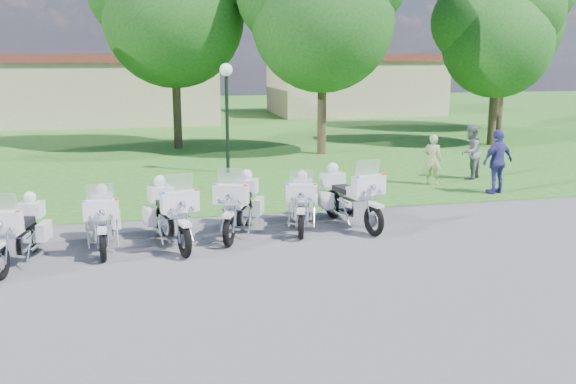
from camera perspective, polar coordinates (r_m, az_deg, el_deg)
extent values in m
plane|color=#545459|center=(13.87, 1.64, -4.84)|extent=(100.00, 100.00, 0.00)
cube|color=#266720|center=(40.19, -7.92, 6.26)|extent=(100.00, 48.00, 0.01)
torus|color=black|center=(12.89, -24.17, -5.74)|extent=(0.24, 0.67, 0.66)
torus|color=black|center=(14.39, -21.74, -3.73)|extent=(0.24, 0.67, 0.66)
cube|color=silver|center=(12.91, -24.08, -2.43)|extent=(0.74, 0.36, 0.39)
cube|color=silver|center=(12.88, -24.11, -0.88)|extent=(0.57, 0.22, 0.37)
sphere|color=red|center=(12.70, -22.92, -1.69)|extent=(0.09, 0.09, 0.09)
cube|color=silver|center=(13.62, -22.90, -4.18)|extent=(0.43, 0.60, 0.34)
cube|color=silver|center=(13.32, -23.37, -3.04)|extent=(0.40, 0.56, 0.22)
cube|color=black|center=(13.81, -22.59, -2.54)|extent=(0.44, 0.66, 0.12)
cube|color=silver|center=(14.12, -20.86, -3.26)|extent=(0.27, 0.54, 0.36)
cube|color=silver|center=(14.32, -23.11, -3.23)|extent=(0.27, 0.54, 0.36)
cube|color=silver|center=(14.28, -21.89, -1.45)|extent=(0.54, 0.47, 0.32)
sphere|color=silver|center=(14.23, -21.97, -0.45)|extent=(0.26, 0.26, 0.26)
torus|color=black|center=(13.29, -16.12, -4.65)|extent=(0.15, 0.65, 0.64)
torus|color=black|center=(14.87, -16.07, -2.87)|extent=(0.15, 0.65, 0.64)
cube|color=silver|center=(13.18, -16.21, -3.27)|extent=(0.19, 0.43, 0.07)
cube|color=silver|center=(13.33, -16.29, -1.53)|extent=(0.70, 0.26, 0.38)
cube|color=silver|center=(13.31, -16.37, -0.06)|extent=(0.54, 0.14, 0.36)
sphere|color=red|center=(13.23, -15.01, -0.74)|extent=(0.09, 0.09, 0.09)
sphere|color=#1426E5|center=(13.24, -17.67, -0.89)|extent=(0.09, 0.09, 0.09)
cube|color=silver|center=(14.07, -16.12, -3.24)|extent=(0.35, 0.55, 0.33)
cube|color=silver|center=(13.76, -16.21, -2.14)|extent=(0.33, 0.51, 0.21)
cube|color=black|center=(14.27, -16.19, -1.71)|extent=(0.35, 0.61, 0.12)
cube|color=silver|center=(14.68, -14.99, -2.34)|extent=(0.20, 0.51, 0.35)
cube|color=silver|center=(14.70, -17.24, -2.46)|extent=(0.20, 0.51, 0.35)
cube|color=silver|center=(14.76, -16.20, -0.72)|extent=(0.48, 0.41, 0.31)
sphere|color=silver|center=(14.71, -16.25, 0.23)|extent=(0.25, 0.25, 0.25)
torus|color=black|center=(13.18, -9.19, -4.31)|extent=(0.29, 0.73, 0.71)
torus|color=black|center=(14.86, -11.15, -2.50)|extent=(0.29, 0.73, 0.71)
cube|color=silver|center=(13.06, -9.22, -2.77)|extent=(0.29, 0.50, 0.07)
cube|color=silver|center=(13.21, -9.60, -0.85)|extent=(0.80, 0.42, 0.43)
cube|color=silver|center=(13.19, -9.73, 0.78)|extent=(0.61, 0.26, 0.40)
sphere|color=red|center=(13.20, -8.13, 0.09)|extent=(0.10, 0.10, 0.10)
sphere|color=#1426E5|center=(13.02, -10.99, -0.18)|extent=(0.10, 0.10, 0.10)
cube|color=silver|center=(14.00, -10.27, -2.83)|extent=(0.48, 0.66, 0.36)
cube|color=silver|center=(13.67, -10.05, -1.57)|extent=(0.45, 0.61, 0.23)
cube|color=black|center=(14.22, -10.67, -1.16)|extent=(0.50, 0.72, 0.13)
cube|color=silver|center=(14.75, -9.83, -1.83)|extent=(0.31, 0.58, 0.38)
cube|color=silver|center=(14.60, -12.24, -2.08)|extent=(0.31, 0.58, 0.38)
cube|color=silver|center=(14.75, -11.28, -0.11)|extent=(0.59, 0.53, 0.34)
sphere|color=silver|center=(14.69, -11.33, 0.95)|extent=(0.28, 0.28, 0.28)
torus|color=black|center=(13.80, -5.27, -3.47)|extent=(0.38, 0.70, 0.70)
torus|color=black|center=(15.47, -3.68, -1.73)|extent=(0.38, 0.70, 0.70)
cube|color=silver|center=(13.69, -5.32, -2.02)|extent=(0.34, 0.50, 0.07)
cube|color=silver|center=(13.84, -5.09, -0.21)|extent=(0.79, 0.51, 0.42)
cube|color=silver|center=(13.83, -5.06, 1.33)|extent=(0.59, 0.33, 0.39)
sphere|color=red|center=(13.67, -3.81, 0.51)|extent=(0.09, 0.09, 0.09)
sphere|color=#1426E5|center=(13.83, -6.52, 0.59)|extent=(0.09, 0.09, 0.09)
cube|color=silver|center=(14.62, -4.42, -2.05)|extent=(0.55, 0.68, 0.36)
cube|color=silver|center=(14.30, -4.67, -0.88)|extent=(0.51, 0.63, 0.23)
cube|color=black|center=(14.84, -4.16, -0.47)|extent=(0.57, 0.73, 0.13)
cube|color=silver|center=(15.22, -2.66, -1.26)|extent=(0.37, 0.58, 0.38)
cube|color=silver|center=(15.35, -4.96, -1.17)|extent=(0.37, 0.58, 0.38)
cube|color=silver|center=(15.37, -3.68, 0.54)|extent=(0.62, 0.57, 0.33)
sphere|color=silver|center=(15.31, -3.70, 1.53)|extent=(0.27, 0.27, 0.27)
torus|color=black|center=(14.29, 1.17, -2.98)|extent=(0.29, 0.66, 0.65)
torus|color=black|center=(15.88, 1.28, -1.44)|extent=(0.29, 0.66, 0.65)
cube|color=silver|center=(14.19, 1.17, -1.68)|extent=(0.28, 0.46, 0.07)
cube|color=silver|center=(14.34, 1.20, -0.06)|extent=(0.73, 0.40, 0.39)
cube|color=silver|center=(14.33, 1.21, 1.31)|extent=(0.55, 0.25, 0.36)
sphere|color=red|center=(14.24, 2.44, 0.60)|extent=(0.09, 0.09, 0.09)
sphere|color=#1426E5|center=(14.25, -0.05, 0.62)|extent=(0.09, 0.09, 0.09)
cube|color=silver|center=(15.07, 1.23, -1.72)|extent=(0.46, 0.61, 0.33)
cube|color=silver|center=(14.77, 1.22, -0.66)|extent=(0.43, 0.57, 0.21)
cube|color=black|center=(15.28, 1.26, -0.30)|extent=(0.47, 0.66, 0.12)
cube|color=silver|center=(15.70, 2.34, -0.99)|extent=(0.30, 0.53, 0.35)
cube|color=silver|center=(15.71, 0.22, -0.97)|extent=(0.30, 0.53, 0.35)
cube|color=silver|center=(15.79, 1.29, 0.60)|extent=(0.55, 0.49, 0.31)
sphere|color=silver|center=(15.74, 1.30, 1.50)|extent=(0.25, 0.25, 0.25)
torus|color=black|center=(14.67, 7.64, -2.54)|extent=(0.31, 0.74, 0.72)
torus|color=black|center=(16.18, 4.02, -1.07)|extent=(0.31, 0.74, 0.72)
cube|color=silver|center=(14.57, 7.73, -1.12)|extent=(0.30, 0.51, 0.08)
cube|color=silver|center=(14.70, 7.19, 0.61)|extent=(0.82, 0.44, 0.43)
cube|color=silver|center=(14.68, 7.08, 2.10)|extent=(0.62, 0.27, 0.41)
sphere|color=red|center=(14.80, 8.46, 1.46)|extent=(0.10, 0.10, 0.10)
sphere|color=#1426E5|center=(14.42, 6.20, 1.24)|extent=(0.10, 0.10, 0.10)
cube|color=silver|center=(15.41, 5.71, -1.29)|extent=(0.50, 0.67, 0.37)
cube|color=silver|center=(15.11, 6.26, -0.10)|extent=(0.47, 0.63, 0.24)
cube|color=black|center=(15.60, 5.10, 0.23)|extent=(0.52, 0.74, 0.13)
cube|color=silver|center=(16.17, 5.31, -0.44)|extent=(0.32, 0.59, 0.39)
cube|color=silver|center=(15.84, 3.31, -0.67)|extent=(0.32, 0.59, 0.39)
cube|color=silver|center=(16.07, 3.99, 1.16)|extent=(0.61, 0.54, 0.35)
sphere|color=silver|center=(16.02, 4.01, 2.14)|extent=(0.28, 0.28, 0.28)
cylinder|color=black|center=(22.21, -5.43, 6.00)|extent=(0.12, 0.12, 3.38)
sphere|color=white|center=(22.09, -5.53, 10.77)|extent=(0.44, 0.44, 0.44)
cylinder|color=#38281C|center=(28.43, -9.85, 7.94)|extent=(0.36, 0.36, 4.10)
sphere|color=#154C16|center=(28.40, -10.12, 15.07)|extent=(5.96, 5.96, 5.96)
cylinder|color=#38281C|center=(26.47, 3.02, 7.63)|extent=(0.36, 0.36, 3.94)
sphere|color=#154C16|center=(26.42, 3.11, 14.99)|extent=(5.72, 5.72, 5.72)
cylinder|color=#38281C|center=(30.56, 17.76, 7.10)|extent=(0.36, 0.36, 3.33)
sphere|color=#154C16|center=(30.47, 18.12, 12.49)|extent=(4.84, 4.84, 4.84)
sphere|color=#154C16|center=(30.31, 16.08, 14.34)|extent=(3.63, 3.63, 3.63)
sphere|color=#154C16|center=(30.85, 20.46, 14.86)|extent=(3.33, 3.33, 3.33)
cylinder|color=#38281C|center=(36.95, 18.36, 8.44)|extent=(0.36, 0.36, 4.10)
sphere|color=#154C16|center=(36.93, 18.74, 13.92)|extent=(5.96, 5.96, 5.96)
sphere|color=#154C16|center=(36.75, 16.67, 15.81)|extent=(4.47, 4.47, 4.47)
cube|color=tan|center=(41.00, -16.59, 8.51)|extent=(14.00, 8.00, 3.60)
cube|color=brown|center=(40.94, -16.76, 11.37)|extent=(14.56, 8.32, 0.50)
cube|color=tan|center=(45.22, 5.89, 9.24)|extent=(11.00, 7.00, 3.60)
cube|color=brown|center=(45.17, 5.94, 11.84)|extent=(11.44, 7.28, 0.50)
imported|color=tan|center=(20.68, 12.72, 2.80)|extent=(0.70, 0.64, 1.59)
imported|color=slate|center=(21.96, 15.90, 3.42)|extent=(1.10, 1.08, 1.78)
imported|color=#3C3888|center=(19.85, 18.13, 2.56)|extent=(1.20, 0.76, 1.90)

